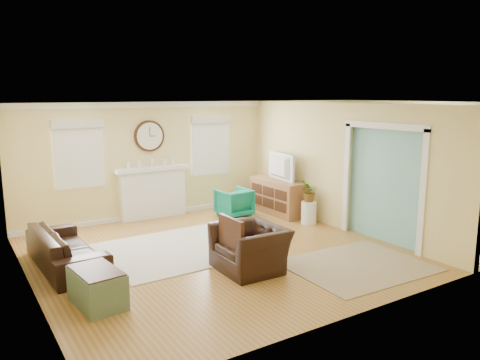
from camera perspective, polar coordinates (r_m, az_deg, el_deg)
name	(u,v)px	position (r m, az deg, el deg)	size (l,w,h in m)	color
floor	(283,239)	(9.16, 5.28, -7.20)	(9.00, 9.00, 0.00)	brown
wall_back	(208,156)	(11.35, -3.89, 2.97)	(9.00, 0.02, 2.60)	#DCC379
wall_front	(420,204)	(6.79, 21.11, -2.78)	(9.00, 0.02, 2.60)	#DCC379
wall_left	(25,202)	(7.10, -24.69, -2.47)	(0.02, 6.00, 2.60)	#DCC379
wall_right	(433,156)	(12.12, 22.52, 2.68)	(0.02, 6.00, 2.60)	#DCC379
ceiling	(285,103)	(8.74, 5.57, 9.28)	(9.00, 6.00, 0.02)	white
partition	(333,162)	(10.04, 11.28, 2.14)	(0.17, 6.00, 2.60)	#DCC379
fireplace	(153,192)	(10.73, -10.59, -1.42)	(1.70, 0.30, 1.17)	white
wall_clock	(149,136)	(10.63, -10.99, 5.29)	(0.70, 0.07, 0.70)	#3F1D10
window_left	(79,149)	(10.18, -19.08, 3.60)	(1.05, 0.13, 1.42)	white
window_right	(211,141)	(11.29, -3.58, 4.77)	(1.05, 0.13, 1.42)	white
french_doors	(432,165)	(12.11, 22.33, 1.73)	(0.06, 1.70, 2.20)	white
pendant	(394,120)	(10.85, 18.23, 6.92)	(0.30, 0.30, 0.55)	gold
rug_cream	(178,249)	(8.63, -7.51, -8.33)	(2.65, 2.29, 0.01)	beige
rug_jute	(357,265)	(8.01, 14.11, -10.07)	(2.19, 1.79, 0.01)	tan
rug_grey	(386,215)	(11.36, 17.39, -4.13)	(2.26, 2.83, 0.01)	gray
sofa	(66,248)	(8.15, -20.44, -7.79)	(2.13, 0.83, 0.62)	black
eames_chair	(250,248)	(7.51, 1.22, -8.29)	(1.10, 0.96, 0.71)	black
green_chair	(234,203)	(10.72, -0.73, -2.77)	(0.68, 0.70, 0.64)	#006D57
trunk	(97,287)	(6.63, -17.02, -12.39)	(0.61, 0.91, 0.50)	#5D755D
credenza	(277,197)	(11.02, 4.57, -2.02)	(0.53, 1.57, 0.80)	brown
tv	(277,167)	(10.87, 4.55, 1.64)	(1.09, 0.14, 0.63)	black
garden_stool	(309,213)	(10.25, 8.38, -3.95)	(0.33, 0.33, 0.49)	white
potted_plant	(309,191)	(10.14, 8.45, -1.38)	(0.41, 0.35, 0.45)	#337F33
dining_table	(387,202)	(11.29, 17.48, -2.59)	(1.81, 1.01, 0.64)	#3F1D10
dining_chair_n	(355,183)	(11.95, 13.80, -0.39)	(0.47, 0.47, 0.99)	gray
dining_chair_s	(425,202)	(10.59, 21.63, -2.48)	(0.43, 0.43, 0.91)	gray
dining_chair_w	(365,193)	(10.79, 15.05, -1.58)	(0.52, 0.52, 1.00)	white
dining_chair_e	(410,191)	(11.78, 19.98, -1.31)	(0.39, 0.39, 0.86)	gray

